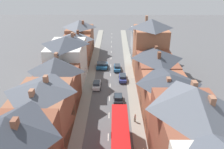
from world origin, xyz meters
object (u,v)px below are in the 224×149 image
Objects in this scene: double_decker_bus_lead at (120,138)px; car_parked_right_a at (104,65)px; car_parked_left_b at (123,77)px; pedestrian_mid_right at (135,117)px; car_near_silver at (97,85)px; car_far_grey at (118,99)px; car_near_blue at (117,67)px; car_mid_white at (100,65)px.

car_parked_right_a is (-3.59, 31.87, -1.99)m from double_decker_bus_lead.
pedestrian_mid_right is at bearing -84.53° from car_parked_left_b.
car_near_silver is at bearing -148.50° from car_parked_left_b.
pedestrian_mid_right is at bearing -58.91° from car_near_silver.
car_near_silver is at bearing 128.16° from car_far_grey.
pedestrian_mid_right is (2.90, -23.11, 0.23)m from car_near_blue.
double_decker_bus_lead reaches higher than car_parked_right_a.
double_decker_bus_lead is 14.28m from car_far_grey.
car_far_grey is at bearing -90.00° from car_near_blue.
car_near_blue is 1.04× the size of car_near_silver.
car_near_blue is 6.51m from car_parked_left_b.
car_far_grey reaches higher than car_parked_right_a.
car_parked_left_b is 1.02× the size of car_mid_white.
car_near_blue is 1.14× the size of car_far_grey.
car_near_silver is 1.09× the size of car_far_grey.
double_decker_bus_lead is at bearing -90.04° from car_far_grey.
car_parked_right_a is at bearing -12.45° from car_mid_white.
car_parked_right_a reaches higher than car_near_silver.
pedestrian_mid_right reaches higher than car_parked_left_b.
pedestrian_mid_right is (2.91, 7.44, -1.78)m from double_decker_bus_lead.
car_near_blue and car_parked_left_b have the same top height.
car_parked_right_a reaches higher than car_near_blue.
pedestrian_mid_right reaches higher than car_mid_white.
car_mid_white is (-4.90, 1.60, -0.01)m from car_near_blue.
car_mid_white is (-6.20, 7.98, -0.01)m from car_parked_left_b.
car_mid_white is at bearing 161.89° from car_near_blue.
car_near_blue is 5.16m from car_mid_white.
double_decker_bus_lead is 21.05m from car_near_silver.
car_near_silver is at bearing -115.71° from car_near_blue.
car_parked_left_b is at bearing 95.47° from pedestrian_mid_right.
pedestrian_mid_right is (7.80, -12.94, 0.23)m from car_near_silver.
car_far_grey is at bearing -74.78° from car_mid_white.
car_mid_white is (0.00, 11.78, -0.00)m from car_near_silver.
car_parked_left_b is (1.31, 24.18, -2.01)m from double_decker_bus_lead.
car_parked_left_b is 10.12m from car_far_grey.
car_mid_white is at bearing 98.65° from double_decker_bus_lead.
car_near_blue is 23.29m from pedestrian_mid_right.
car_parked_right_a reaches higher than car_mid_white.
pedestrian_mid_right is at bearing 68.64° from double_decker_bus_lead.
double_decker_bus_lead reaches higher than pedestrian_mid_right.
car_mid_white is (-4.89, 32.15, -2.02)m from double_decker_bus_lead.
car_parked_right_a is at bearing 159.92° from car_near_blue.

